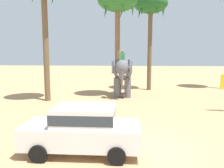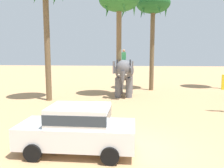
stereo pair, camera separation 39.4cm
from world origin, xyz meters
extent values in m
plane|color=tan|center=(0.00, 0.00, 0.00)|extent=(120.00, 120.00, 0.00)
cube|color=white|center=(-1.73, -0.60, 0.68)|extent=(4.12, 1.75, 0.76)
cube|color=white|center=(-1.63, -0.60, 1.38)|extent=(2.12, 1.59, 0.64)
cube|color=#2D3842|center=(-1.63, -0.60, 1.38)|extent=(2.14, 1.61, 0.35)
cylinder|color=black|center=(-2.99, -1.47, 0.30)|extent=(0.60, 0.19, 0.60)
cylinder|color=black|center=(-3.01, 0.23, 0.30)|extent=(0.60, 0.19, 0.60)
cylinder|color=black|center=(-0.45, -1.43, 0.30)|extent=(0.60, 0.19, 0.60)
cylinder|color=black|center=(-0.47, 0.26, 0.30)|extent=(0.60, 0.19, 0.60)
ellipsoid|color=slate|center=(-0.64, 10.88, 2.15)|extent=(1.62, 3.11, 1.70)
cylinder|color=slate|center=(-0.21, 9.94, 0.80)|extent=(0.52, 0.52, 1.60)
cylinder|color=slate|center=(-1.09, 9.95, 0.80)|extent=(0.52, 0.52, 1.60)
cylinder|color=slate|center=(-0.20, 11.80, 0.80)|extent=(0.52, 0.52, 1.60)
cylinder|color=slate|center=(-1.08, 11.81, 0.80)|extent=(0.52, 0.52, 1.60)
ellipsoid|color=slate|center=(-0.66, 9.25, 2.45)|extent=(1.11, 1.01, 1.20)
cube|color=slate|center=(0.06, 9.34, 2.50)|extent=(0.13, 0.80, 0.96)
cube|color=slate|center=(-1.38, 9.35, 2.50)|extent=(0.13, 0.80, 0.96)
cone|color=slate|center=(-0.66, 8.80, 1.45)|extent=(0.36, 0.36, 1.60)
cone|color=beige|center=(-0.40, 8.85, 1.95)|extent=(0.12, 0.56, 0.21)
cone|color=beige|center=(-0.92, 8.85, 1.95)|extent=(0.12, 0.56, 0.21)
cube|color=#338C4C|center=(-0.65, 10.02, 3.35)|extent=(0.34, 0.24, 0.60)
sphere|color=#A87A56|center=(-0.65, 10.02, 3.77)|extent=(0.22, 0.22, 0.22)
cylinder|color=#333338|center=(-0.13, 10.02, 2.80)|extent=(0.12, 0.12, 0.55)
cylinder|color=#333338|center=(-1.17, 10.03, 2.80)|extent=(0.12, 0.12, 0.55)
cylinder|color=brown|center=(1.84, 14.11, 4.01)|extent=(0.42, 0.42, 8.02)
ellipsoid|color=#1E5B28|center=(1.84, 14.11, 8.22)|extent=(3.20, 3.20, 1.80)
cone|color=#1E5B28|center=(3.04, 14.11, 7.72)|extent=(0.40, 0.92, 1.64)
cone|color=#1E5B28|center=(2.21, 15.25, 7.72)|extent=(0.91, 0.57, 1.67)
cone|color=#1E5B28|center=(0.87, 14.82, 7.72)|extent=(0.73, 0.83, 1.69)
cone|color=#1E5B28|center=(0.87, 13.41, 7.72)|extent=(0.73, 0.83, 1.69)
cone|color=#1E5B28|center=(2.21, 12.97, 7.72)|extent=(0.91, 0.57, 1.67)
cylinder|color=brown|center=(-1.08, 10.42, 3.78)|extent=(0.41, 0.41, 7.57)
ellipsoid|color=#286B2D|center=(-1.08, 10.42, 7.77)|extent=(3.20, 3.20, 1.80)
cone|color=#286B2D|center=(0.12, 10.42, 7.27)|extent=(0.40, 0.92, 1.64)
cone|color=#286B2D|center=(-0.71, 11.56, 7.27)|extent=(0.91, 0.57, 1.67)
cone|color=#286B2D|center=(-2.05, 11.12, 7.27)|extent=(0.73, 0.83, 1.69)
cone|color=#286B2D|center=(-2.05, 9.71, 7.27)|extent=(0.73, 0.83, 1.69)
cone|color=#286B2D|center=(-0.71, 9.28, 7.27)|extent=(0.91, 0.57, 1.67)
cylinder|color=brown|center=(-6.24, 8.21, 4.16)|extent=(0.42, 0.42, 8.33)
camera|label=1|loc=(-0.06, -8.25, 3.50)|focal=36.38mm
camera|label=2|loc=(0.33, -8.21, 3.50)|focal=36.38mm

